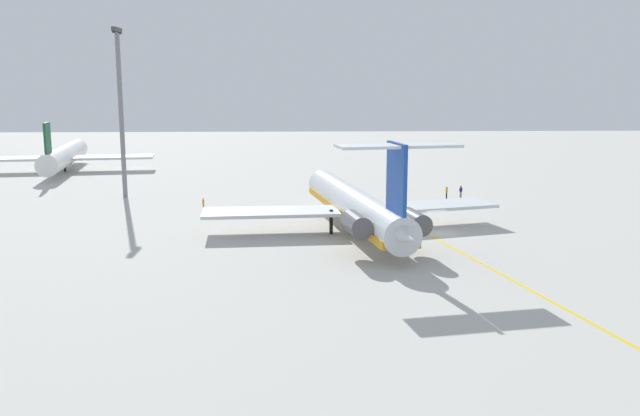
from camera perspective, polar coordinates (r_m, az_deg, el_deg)
name	(u,v)px	position (r m, az deg, el deg)	size (l,w,h in m)	color
ground	(437,233)	(80.93, 9.78, -2.04)	(331.76, 331.76, 0.00)	#B7B5AD
main_jetliner	(357,206)	(79.18, 3.07, 0.19)	(40.13, 35.67, 11.73)	silver
airliner_far_right	(65,156)	(143.94, -20.52, 4.13)	(34.73, 34.47, 10.38)	white
ground_crew_near_nose	(461,190)	(105.78, 11.68, 1.47)	(0.29, 0.44, 1.81)	black
ground_crew_near_tail	(203,203)	(94.27, -9.71, 0.44)	(0.43, 0.29, 1.78)	black
ground_crew_portside	(447,191)	(104.27, 10.53, 1.39)	(0.31, 0.39, 1.84)	black
safety_cone_nose	(388,197)	(103.41, 5.74, 0.94)	(0.40, 0.40, 0.55)	#EA590F
taxiway_centreline	(420,230)	(81.92, 8.33, -1.84)	(88.75, 0.36, 0.01)	gold
light_mast	(121,106)	(107.19, -16.30, 8.18)	(4.00, 0.70, 25.17)	slate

